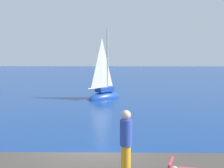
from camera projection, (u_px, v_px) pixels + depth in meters
sailboat_near at (105, 94)px, 25.08m from camera, size 3.39×3.39×6.80m
person_standing at (126, 143)px, 6.47m from camera, size 0.28×0.28×1.62m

